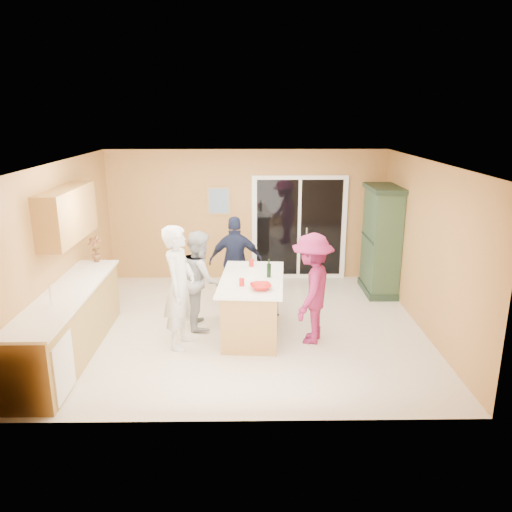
{
  "coord_description": "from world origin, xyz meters",
  "views": [
    {
      "loc": [
        0.04,
        -7.3,
        3.29
      ],
      "look_at": [
        0.15,
        0.1,
        1.15
      ],
      "focal_mm": 35.0,
      "sensor_mm": 36.0,
      "label": 1
    }
  ],
  "objects_px": {
    "woman_navy": "(236,261)",
    "woman_magenta": "(312,289)",
    "green_hutch": "(381,242)",
    "woman_grey": "(200,279)",
    "woman_white": "(179,287)",
    "kitchen_island": "(252,307)"
  },
  "relations": [
    {
      "from": "woman_navy",
      "to": "woman_magenta",
      "type": "distance_m",
      "value": 1.88
    },
    {
      "from": "woman_grey",
      "to": "woman_white",
      "type": "bearing_deg",
      "value": 151.43
    },
    {
      "from": "woman_grey",
      "to": "kitchen_island",
      "type": "bearing_deg",
      "value": -122.43
    },
    {
      "from": "woman_navy",
      "to": "woman_magenta",
      "type": "bearing_deg",
      "value": 124.69
    },
    {
      "from": "kitchen_island",
      "to": "woman_navy",
      "type": "relative_size",
      "value": 1.12
    },
    {
      "from": "kitchen_island",
      "to": "woman_white",
      "type": "distance_m",
      "value": 1.21
    },
    {
      "from": "woman_white",
      "to": "woman_magenta",
      "type": "distance_m",
      "value": 1.91
    },
    {
      "from": "woman_grey",
      "to": "woman_magenta",
      "type": "relative_size",
      "value": 0.94
    },
    {
      "from": "green_hutch",
      "to": "woman_navy",
      "type": "relative_size",
      "value": 1.27
    },
    {
      "from": "green_hutch",
      "to": "woman_magenta",
      "type": "bearing_deg",
      "value": -126.41
    },
    {
      "from": "kitchen_island",
      "to": "woman_white",
      "type": "xyz_separation_m",
      "value": [
        -1.03,
        -0.4,
        0.48
      ]
    },
    {
      "from": "woman_navy",
      "to": "woman_white",
      "type": "bearing_deg",
      "value": 62.42
    },
    {
      "from": "kitchen_island",
      "to": "woman_grey",
      "type": "distance_m",
      "value": 0.93
    },
    {
      "from": "green_hutch",
      "to": "woman_magenta",
      "type": "xyz_separation_m",
      "value": [
        -1.54,
        -2.08,
        -0.16
      ]
    },
    {
      "from": "green_hutch",
      "to": "woman_white",
      "type": "height_order",
      "value": "green_hutch"
    },
    {
      "from": "woman_navy",
      "to": "green_hutch",
      "type": "bearing_deg",
      "value": -170.37
    },
    {
      "from": "green_hutch",
      "to": "woman_white",
      "type": "bearing_deg",
      "value": -147.14
    },
    {
      "from": "kitchen_island",
      "to": "woman_magenta",
      "type": "relative_size",
      "value": 1.08
    },
    {
      "from": "woman_navy",
      "to": "woman_grey",
      "type": "bearing_deg",
      "value": 57.17
    },
    {
      "from": "green_hutch",
      "to": "woman_grey",
      "type": "xyz_separation_m",
      "value": [
        -3.21,
        -1.5,
        -0.21
      ]
    },
    {
      "from": "woman_grey",
      "to": "woman_magenta",
      "type": "distance_m",
      "value": 1.77
    },
    {
      "from": "woman_magenta",
      "to": "woman_navy",
      "type": "bearing_deg",
      "value": -123.09
    }
  ]
}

